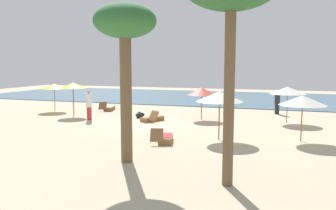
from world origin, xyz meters
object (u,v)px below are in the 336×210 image
(person_1, at_px, (277,102))
(dog, at_px, (140,115))
(umbrella_2, at_px, (303,101))
(umbrella_5, at_px, (202,91))
(lounger_0, at_px, (152,119))
(umbrella_3, at_px, (73,85))
(person_0, at_px, (89,105))
(umbrella_1, at_px, (288,90))
(lounger_2, at_px, (165,138))
(umbrella_4, at_px, (220,97))
(lounger_1, at_px, (109,108))
(palm_2, at_px, (125,30))
(umbrella_0, at_px, (54,86))

(person_1, relative_size, dog, 2.17)
(umbrella_2, height_order, umbrella_5, umbrella_2)
(umbrella_5, bearing_deg, lounger_0, -148.50)
(umbrella_3, height_order, person_0, umbrella_3)
(umbrella_1, bearing_deg, umbrella_5, -174.56)
(lounger_2, bearing_deg, umbrella_4, 29.96)
(umbrella_4, xyz_separation_m, umbrella_5, (-2.09, 5.49, -0.22))
(lounger_2, bearing_deg, person_0, 146.52)
(person_1, bearing_deg, lounger_2, -113.59)
(umbrella_2, relative_size, umbrella_3, 0.93)
(umbrella_3, distance_m, umbrella_4, 11.56)
(lounger_1, xyz_separation_m, lounger_2, (7.50, -8.71, 0.00))
(person_0, relative_size, palm_2, 0.34)
(umbrella_4, relative_size, umbrella_5, 1.10)
(umbrella_3, xyz_separation_m, umbrella_4, (10.75, -4.25, -0.05))
(umbrella_5, distance_m, lounger_0, 3.59)
(umbrella_0, distance_m, umbrella_1, 16.58)
(umbrella_3, bearing_deg, lounger_0, -4.15)
(umbrella_2, relative_size, umbrella_4, 0.93)
(umbrella_1, relative_size, umbrella_2, 1.03)
(lounger_0, xyz_separation_m, lounger_2, (2.57, -5.12, 0.01))
(umbrella_2, relative_size, lounger_1, 1.18)
(lounger_1, relative_size, person_0, 0.93)
(umbrella_3, relative_size, palm_2, 0.40)
(lounger_0, height_order, person_0, person_0)
(umbrella_0, xyz_separation_m, lounger_2, (11.25, -7.19, -1.69))
(umbrella_1, xyz_separation_m, umbrella_5, (-5.17, -0.49, -0.14))
(lounger_0, bearing_deg, palm_2, -75.05)
(umbrella_5, height_order, dog, umbrella_5)
(umbrella_0, height_order, umbrella_3, umbrella_3)
(umbrella_3, bearing_deg, umbrella_5, 8.15)
(person_0, xyz_separation_m, person_1, (11.27, 6.46, -0.12))
(lounger_1, distance_m, dog, 4.46)
(person_0, distance_m, palm_2, 10.67)
(umbrella_5, bearing_deg, lounger_1, 165.93)
(lounger_0, distance_m, palm_2, 9.96)
(umbrella_2, xyz_separation_m, lounger_1, (-13.42, 6.56, -1.71))
(umbrella_3, xyz_separation_m, dog, (4.65, 0.62, -1.89))
(lounger_2, bearing_deg, umbrella_0, 147.40)
(umbrella_2, distance_m, palm_2, 8.81)
(umbrella_3, bearing_deg, umbrella_4, -21.56)
(lounger_1, distance_m, person_0, 4.54)
(lounger_0, relative_size, dog, 2.22)
(umbrella_5, height_order, lounger_0, umbrella_5)
(person_0, distance_m, person_1, 12.99)
(lounger_1, height_order, person_1, person_1)
(lounger_0, distance_m, lounger_2, 5.72)
(lounger_2, distance_m, person_0, 7.90)
(umbrella_5, bearing_deg, dog, -171.15)
(umbrella_2, height_order, person_0, umbrella_2)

